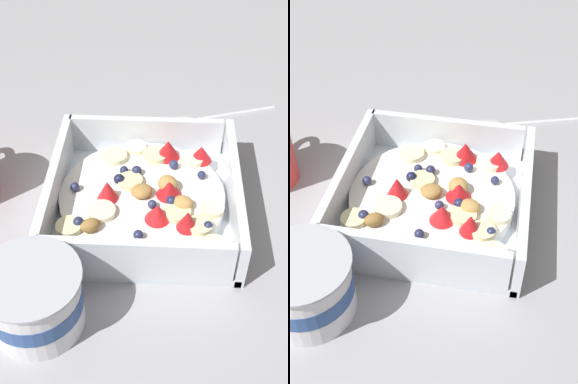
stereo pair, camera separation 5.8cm
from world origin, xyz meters
The scene contains 4 objects.
ground_plane centered at (0.00, 0.00, 0.00)m, with size 2.40×2.40×0.00m, color #9E9EA3.
fruit_bowl centered at (-0.02, 0.00, 0.02)m, with size 0.22×0.22×0.06m.
spoon centered at (0.18, -0.08, 0.00)m, with size 0.07×0.17×0.01m.
yogurt_cup centered at (-0.17, 0.09, 0.04)m, with size 0.10×0.10×0.07m.
Camera 1 is at (-0.44, -0.02, 0.43)m, focal length 46.31 mm.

